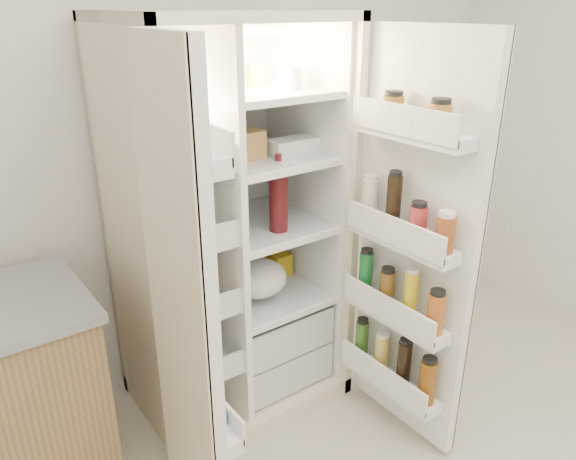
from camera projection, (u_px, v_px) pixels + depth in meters
wall_back at (196, 111)px, 2.60m from camera, size 4.00×0.02×2.70m
refrigerator at (229, 253)px, 2.55m from camera, size 0.92×0.70×1.80m
freezer_door at (185, 315)px, 1.76m from camera, size 0.15×0.40×1.72m
fridge_door at (412, 253)px, 2.23m from camera, size 0.17×0.58×1.72m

